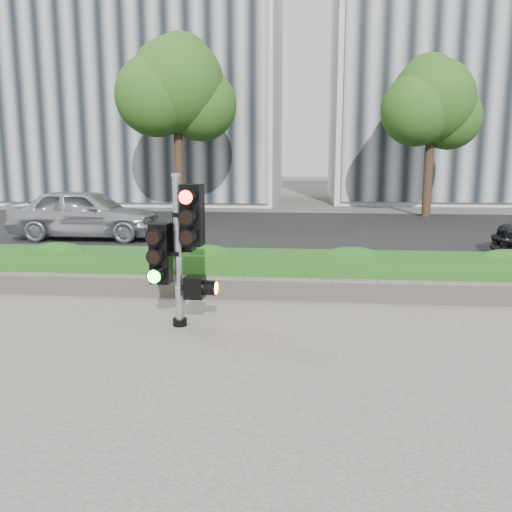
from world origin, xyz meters
name	(u,v)px	position (x,y,z in m)	size (l,w,h in m)	color
ground	(256,336)	(0.00, 0.00, 0.00)	(120.00, 120.00, 0.00)	#51514C
sidewalk	(230,421)	(0.00, -2.50, 0.01)	(16.00, 11.00, 0.03)	#9E9389
road	(286,234)	(0.00, 10.00, 0.01)	(60.00, 13.00, 0.02)	black
curb	(271,280)	(0.00, 3.15, 0.06)	(60.00, 0.25, 0.12)	gray
stone_wall	(266,289)	(0.00, 1.90, 0.20)	(12.00, 0.32, 0.34)	gray
hedge	(269,271)	(0.00, 2.55, 0.37)	(12.00, 1.00, 0.68)	green
building_left	(132,62)	(-9.00, 23.00, 7.50)	(16.00, 9.00, 15.00)	#B7B7B2
building_right	(497,91)	(11.00, 25.00, 6.00)	(18.00, 10.00, 12.00)	#B7B7B2
tree_left	(177,89)	(-4.52, 14.56, 5.04)	(4.61, 4.03, 7.34)	black
tree_right	(431,104)	(5.48, 15.55, 4.48)	(4.10, 3.58, 6.53)	black
traffic_signal	(180,243)	(-1.10, 0.29, 1.24)	(0.77, 0.58, 2.18)	black
car_silver	(86,213)	(-5.87, 8.32, 0.77)	(1.78, 4.41, 1.50)	#AAADB2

